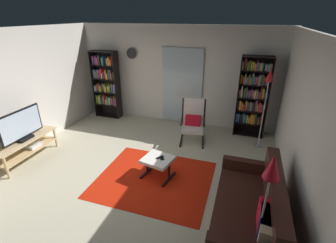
% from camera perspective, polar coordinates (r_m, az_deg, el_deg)
% --- Properties ---
extents(ground_plane, '(7.02, 7.02, 0.00)m').
position_cam_1_polar(ground_plane, '(4.68, -8.81, -13.44)').
color(ground_plane, beige).
extents(wall_back, '(5.60, 0.06, 2.60)m').
position_cam_1_polar(wall_back, '(6.60, 1.82, 10.68)').
color(wall_back, silver).
rests_on(wall_back, ground).
extents(wall_left, '(0.06, 6.00, 2.60)m').
position_cam_1_polar(wall_left, '(5.77, -34.56, 4.39)').
color(wall_left, silver).
rests_on(wall_left, ground).
extents(wall_right, '(0.06, 6.00, 2.60)m').
position_cam_1_polar(wall_right, '(3.71, 30.26, -3.80)').
color(wall_right, silver).
rests_on(wall_right, ground).
extents(glass_door_panel, '(1.10, 0.01, 2.00)m').
position_cam_1_polar(glass_door_panel, '(6.55, 3.28, 8.29)').
color(glass_door_panel, silver).
extents(area_rug, '(2.08, 1.78, 0.01)m').
position_cam_1_polar(area_rug, '(4.65, -3.27, -13.38)').
color(area_rug, red).
rests_on(area_rug, ground).
extents(tv_stand, '(0.42, 1.36, 0.48)m').
position_cam_1_polar(tv_stand, '(5.84, -30.27, -4.96)').
color(tv_stand, tan).
rests_on(tv_stand, ground).
extents(television, '(0.20, 0.96, 0.63)m').
position_cam_1_polar(television, '(5.64, -31.37, -0.92)').
color(television, black).
rests_on(television, tv_stand).
extents(bookshelf_near_tv, '(0.75, 0.30, 1.92)m').
position_cam_1_polar(bookshelf_near_tv, '(7.23, -14.36, 8.84)').
color(bookshelf_near_tv, black).
rests_on(bookshelf_near_tv, ground).
extents(bookshelf_near_sofa, '(0.71, 0.30, 1.97)m').
position_cam_1_polar(bookshelf_near_sofa, '(6.18, 19.39, 5.83)').
color(bookshelf_near_sofa, black).
rests_on(bookshelf_near_sofa, ground).
extents(leather_sofa, '(0.85, 1.82, 0.88)m').
position_cam_1_polar(leather_sofa, '(3.75, 18.93, -19.57)').
color(leather_sofa, '#3A1B14').
rests_on(leather_sofa, ground).
extents(lounge_armchair, '(0.66, 0.74, 1.02)m').
position_cam_1_polar(lounge_armchair, '(5.74, 5.95, 0.39)').
color(lounge_armchair, black).
rests_on(lounge_armchair, ground).
extents(ottoman, '(0.60, 0.57, 0.40)m').
position_cam_1_polar(ottoman, '(4.53, -2.42, -9.41)').
color(ottoman, white).
rests_on(ottoman, ground).
extents(tv_remote, '(0.11, 0.14, 0.02)m').
position_cam_1_polar(tv_remote, '(4.50, -1.95, -8.44)').
color(tv_remote, black).
rests_on(tv_remote, ottoman).
extents(cell_phone, '(0.13, 0.16, 0.01)m').
position_cam_1_polar(cell_phone, '(4.49, -1.46, -8.62)').
color(cell_phone, black).
rests_on(cell_phone, ottoman).
extents(floor_lamp_by_sofa, '(0.22, 0.22, 1.55)m').
position_cam_1_polar(floor_lamp_by_sofa, '(2.80, 22.80, -13.20)').
color(floor_lamp_by_sofa, '#A5A5AD').
rests_on(floor_lamp_by_sofa, ground).
extents(floor_lamp_by_shelf, '(0.22, 0.22, 1.77)m').
position_cam_1_polar(floor_lamp_by_shelf, '(5.56, 22.48, 7.30)').
color(floor_lamp_by_shelf, '#A5A5AD').
rests_on(floor_lamp_by_shelf, ground).
extents(wall_clock, '(0.29, 0.03, 0.29)m').
position_cam_1_polar(wall_clock, '(6.88, -8.62, 15.64)').
color(wall_clock, silver).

